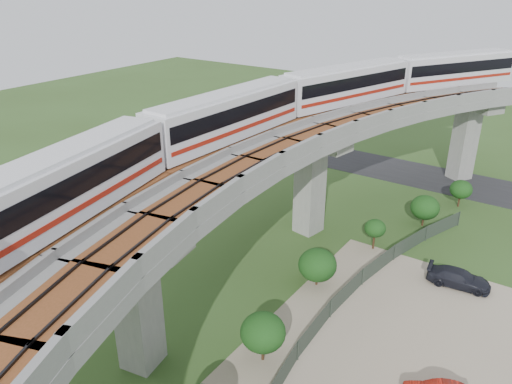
{
  "coord_description": "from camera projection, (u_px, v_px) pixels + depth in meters",
  "views": [
    {
      "loc": [
        20.25,
        -26.26,
        22.16
      ],
      "look_at": [
        1.51,
        0.98,
        7.5
      ],
      "focal_mm": 35.0,
      "sensor_mm": 36.0,
      "label": 1
    }
  ],
  "objects": [
    {
      "name": "tree_1",
      "position": [
        425.0,
        207.0,
        46.66
      ],
      "size": [
        2.68,
        2.68,
        3.06
      ],
      "color": "#382314",
      "rests_on": "ground"
    },
    {
      "name": "car_dark",
      "position": [
        459.0,
        278.0,
        38.07
      ],
      "size": [
        4.85,
        2.48,
        1.35
      ],
      "primitive_type": "imported",
      "rotation": [
        0.0,
        0.0,
        1.7
      ],
      "color": "black",
      "rests_on": "dirt_lot"
    },
    {
      "name": "ground",
      "position": [
        233.0,
        279.0,
        39.25
      ],
      "size": [
        160.0,
        160.0,
        0.0
      ],
      "primitive_type": "plane",
      "color": "#344E1F",
      "rests_on": "ground"
    },
    {
      "name": "dirt_lot",
      "position": [
        396.0,
        367.0,
        30.49
      ],
      "size": [
        18.0,
        26.0,
        0.04
      ],
      "primitive_type": "cube",
      "color": "gray",
      "rests_on": "ground"
    },
    {
      "name": "fence",
      "position": [
        348.0,
        315.0,
        33.9
      ],
      "size": [
        3.87,
        38.73,
        1.5
      ],
      "color": "#2D382D",
      "rests_on": "ground"
    },
    {
      "name": "tree_4",
      "position": [
        263.0,
        332.0,
        30.2
      ],
      "size": [
        2.8,
        2.8,
        3.33
      ],
      "color": "#382314",
      "rests_on": "ground"
    },
    {
      "name": "viaduct",
      "position": [
        276.0,
        184.0,
        33.59
      ],
      "size": [
        19.58,
        73.98,
        11.4
      ],
      "color": "#99968E",
      "rests_on": "ground"
    },
    {
      "name": "tree_2",
      "position": [
        375.0,
        228.0,
        42.66
      ],
      "size": [
        1.82,
        1.82,
        2.81
      ],
      "color": "#382314",
      "rests_on": "ground"
    },
    {
      "name": "asphalt_road",
      "position": [
        378.0,
        166.0,
        61.84
      ],
      "size": [
        60.0,
        8.0,
        0.03
      ],
      "primitive_type": "cube",
      "color": "#232326",
      "rests_on": "ground"
    },
    {
      "name": "tree_0",
      "position": [
        461.0,
        189.0,
        50.55
      ],
      "size": [
        2.21,
        2.21,
        2.86
      ],
      "color": "#382314",
      "rests_on": "ground"
    },
    {
      "name": "tree_3",
      "position": [
        317.0,
        265.0,
        37.77
      ],
      "size": [
        2.94,
        2.94,
        3.05
      ],
      "color": "#382314",
      "rests_on": "ground"
    },
    {
      "name": "metro_train",
      "position": [
        308.0,
        104.0,
        40.56
      ],
      "size": [
        15.56,
        60.59,
        3.64
      ],
      "color": "silver",
      "rests_on": "ground"
    }
  ]
}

